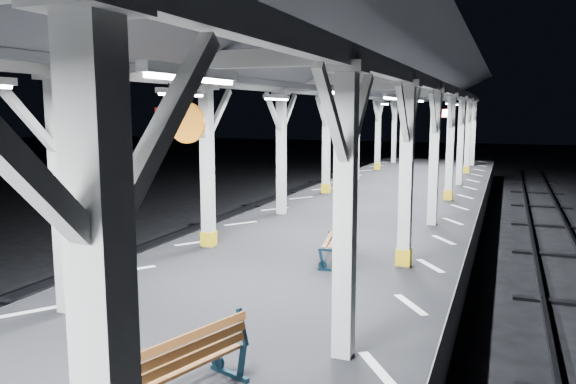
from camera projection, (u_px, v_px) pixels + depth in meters
The scene contains 8 objects.
ground at pixel (257, 345), 9.16m from camera, with size 120.00×120.00×0.00m, color black.
platform at pixel (257, 316), 9.09m from camera, with size 6.00×50.00×1.00m, color black.
hazard_stripes_left at pixel (131, 270), 9.90m from camera, with size 1.00×48.00×0.01m, color silver.
hazard_stripes_right at pixel (411, 305), 8.14m from camera, with size 1.00×48.00×0.01m, color silver.
track_left at pixel (24, 302), 10.95m from camera, with size 2.20×60.00×0.16m.
canopy at pixel (255, 60), 8.49m from camera, with size 5.40×49.00×4.65m.
bench_near at pixel (182, 364), 5.30m from camera, with size 0.97×1.57×0.80m.
bench_mid at pixel (342, 239), 10.44m from camera, with size 0.80×1.56×0.80m.
Camera 1 is at (3.64, -7.92, 3.80)m, focal length 35.00 mm.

